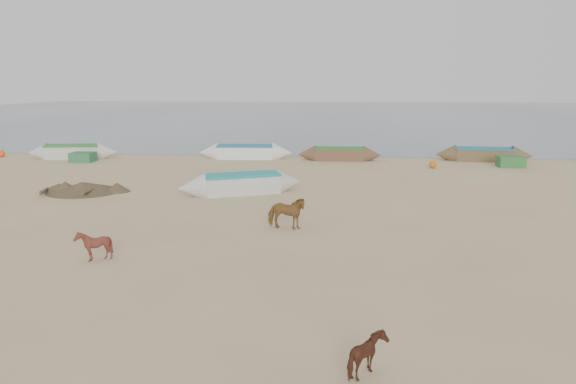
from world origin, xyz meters
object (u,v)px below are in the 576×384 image
Objects in this scene: calf_right at (368,356)px; near_canoe at (241,184)px; cow_adult at (286,213)px; calf_front at (93,245)px.

near_canoe is (-4.95, 15.82, 0.09)m from calf_right.
cow_adult is 9.98m from calf_right.
calf_right is at bearing 62.35° from calf_front.
cow_adult is 1.81× the size of calf_right.
cow_adult is at bearing 138.30° from calf_front.
calf_front is 9.34m from calf_right.
calf_front is at bearing 62.22° from calf_right.
calf_front is 0.15× the size of near_canoe.
near_canoe is at bearing 27.39° from calf_right.
near_canoe reaches higher than calf_front.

